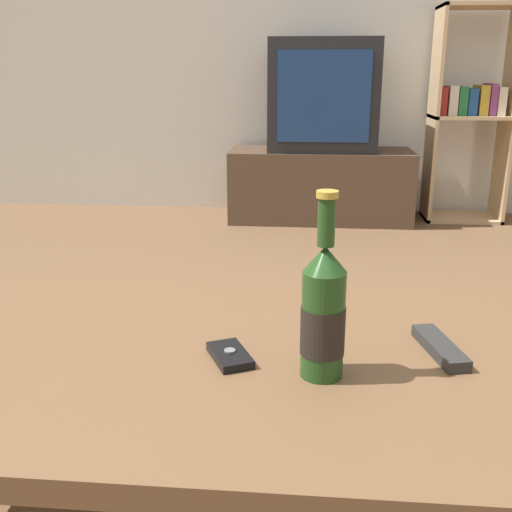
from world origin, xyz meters
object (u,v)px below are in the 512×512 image
bookshelf (470,112)px  cell_phone (230,355)px  tv_stand (320,185)px  remote_control (440,347)px  television (323,96)px  beer_bottle (323,313)px

bookshelf → cell_phone: bearing=-110.4°
tv_stand → cell_phone: (-0.19, -2.75, 0.21)m
bookshelf → cell_phone: bookshelf is taller
bookshelf → cell_phone: 3.04m
remote_control → cell_phone: bearing=176.1°
television → bookshelf: bookshelf is taller
television → remote_control: (0.16, -2.69, -0.32)m
bookshelf → television: bearing=-174.2°
bookshelf → beer_bottle: bookshelf is taller
tv_stand → beer_bottle: size_ratio=3.71×
television → cell_phone: 2.77m
television → remote_control: bearing=-86.5°
bookshelf → cell_phone: (-1.06, -2.84, -0.23)m
beer_bottle → remote_control: (0.20, 0.10, -0.09)m
tv_stand → beer_bottle: bearing=-90.8°
television → bookshelf: bearing=5.8°
television → remote_control: size_ratio=4.01×
beer_bottle → cell_phone: (-0.15, 0.04, -0.10)m
tv_stand → cell_phone: cell_phone is taller
cell_phone → bookshelf: bearing=43.8°
television → beer_bottle: (-0.04, -2.79, -0.22)m
television → cell_phone: (-0.19, -2.75, -0.32)m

